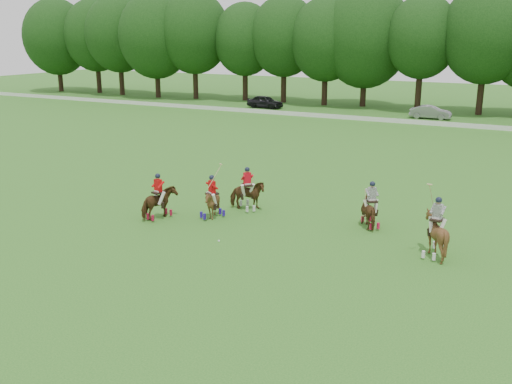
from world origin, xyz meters
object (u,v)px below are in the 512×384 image
at_px(polo_stripe_a, 371,211).
at_px(polo_red_c, 212,203).
at_px(polo_red_a, 159,203).
at_px(car_left, 265,102).
at_px(car_mid, 431,112).
at_px(polo_ball, 219,241).
at_px(polo_stripe_b, 436,234).
at_px(polo_red_b, 247,195).

bearing_deg(polo_stripe_a, polo_red_c, -162.49).
xyz_separation_m(polo_red_a, polo_stripe_a, (9.46, 3.54, -0.03)).
relative_size(car_left, car_mid, 1.06).
xyz_separation_m(car_left, polo_ball, (18.55, -41.72, -0.71)).
bearing_deg(polo_ball, polo_stripe_b, 17.22).
xyz_separation_m(polo_red_c, polo_stripe_a, (7.21, 2.28, 0.02)).
relative_size(polo_red_a, polo_red_b, 1.01).
relative_size(polo_stripe_a, polo_stripe_b, 0.73).
distance_m(polo_stripe_b, polo_ball, 9.03).
height_order(car_left, polo_stripe_b, polo_stripe_b).
distance_m(polo_red_c, polo_ball, 3.40).
height_order(polo_red_c, polo_stripe_b, polo_stripe_b).
height_order(polo_red_b, polo_stripe_b, polo_stripe_b).
relative_size(car_left, polo_red_a, 1.97).
xyz_separation_m(polo_red_a, polo_stripe_b, (12.79, 1.24, 0.10)).
xyz_separation_m(car_left, polo_red_c, (16.59, -39.04, 0.01)).
relative_size(polo_red_a, polo_stripe_a, 1.03).
bearing_deg(polo_red_b, polo_stripe_b, -11.69).
xyz_separation_m(car_left, polo_stripe_a, (23.80, -36.77, 0.02)).
distance_m(car_left, polo_red_c, 42.42).
bearing_deg(polo_red_a, polo_red_c, 29.37).
distance_m(car_mid, polo_red_a, 40.63).
height_order(polo_red_c, polo_stripe_a, polo_red_c).
bearing_deg(polo_red_c, polo_ball, -53.75).
bearing_deg(car_mid, polo_red_a, 171.44).
relative_size(polo_red_b, polo_stripe_a, 1.02).
bearing_deg(polo_stripe_a, polo_red_a, -159.48).
height_order(polo_red_c, polo_ball, polo_red_c).
xyz_separation_m(car_mid, polo_red_c, (-2.83, -39.04, 0.07)).
distance_m(polo_red_a, polo_red_c, 2.58).
distance_m(polo_red_a, polo_stripe_a, 10.10).
relative_size(car_left, polo_stripe_a, 2.03).
height_order(car_mid, polo_stripe_b, polo_stripe_b).
xyz_separation_m(car_mid, polo_red_b, (-1.97, -37.06, 0.10)).
relative_size(car_mid, polo_stripe_b, 1.39).
distance_m(car_left, polo_red_b, 40.96).
bearing_deg(polo_red_c, polo_stripe_a, 17.51).
bearing_deg(car_mid, car_left, 88.62).
bearing_deg(polo_red_c, car_mid, 85.85).
relative_size(polo_red_a, polo_stripe_b, 0.75).
xyz_separation_m(polo_red_c, polo_stripe_b, (10.55, -0.02, 0.15)).
distance_m(polo_red_c, polo_stripe_a, 7.57).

